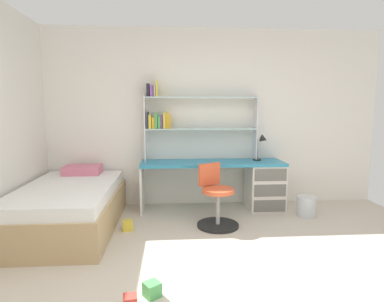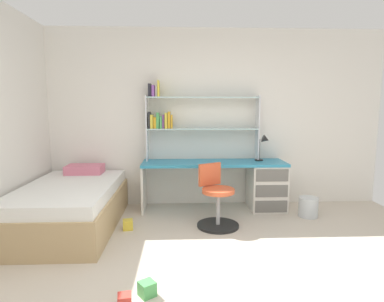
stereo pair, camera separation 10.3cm
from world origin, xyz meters
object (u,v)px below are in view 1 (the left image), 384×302
object	(u,v)px
bed_platform	(69,207)
toy_block_red_3	(130,302)
desk	(249,182)
bookshelf_hutch	(185,116)
desk_lamp	(262,143)
waste_bin	(306,206)
swivel_chair	(216,202)
toy_block_yellow_0	(128,225)
toy_block_green_1	(152,289)

from	to	relation	value
bed_platform	toy_block_red_3	size ratio (longest dim) A/B	18.50
desk	bed_platform	bearing A→B (deg)	-164.99
bookshelf_hutch	desk_lamp	size ratio (longest dim) A/B	4.27
desk	waste_bin	xyz separation A→B (m)	(0.70, -0.37, -0.27)
bookshelf_hutch	swivel_chair	world-z (taller)	bookshelf_hutch
bookshelf_hutch	toy_block_red_3	world-z (taller)	bookshelf_hutch
toy_block_red_3	bed_platform	bearing A→B (deg)	119.75
waste_bin	toy_block_red_3	world-z (taller)	waste_bin
swivel_chair	bookshelf_hutch	bearing A→B (deg)	113.24
bed_platform	toy_block_yellow_0	bearing A→B (deg)	-7.63
desk	toy_block_green_1	world-z (taller)	desk
bookshelf_hutch	swivel_chair	distance (m)	1.37
swivel_chair	toy_block_green_1	distance (m)	1.65
desk	desk_lamp	distance (m)	0.59
toy_block_yellow_0	desk_lamp	bearing A→B (deg)	22.81
desk	desk_lamp	bearing A→B (deg)	13.98
bookshelf_hutch	toy_block_green_1	size ratio (longest dim) A/B	14.10
desk_lamp	swivel_chair	xyz separation A→B (m)	(-0.77, -0.71, -0.65)
toy_block_yellow_0	desk	bearing A→B (deg)	23.74
desk	toy_block_yellow_0	distance (m)	1.85
bookshelf_hutch	bed_platform	xyz separation A→B (m)	(-1.45, -0.80, -1.07)
desk	toy_block_yellow_0	bearing A→B (deg)	-156.26
swivel_chair	toy_block_red_3	distance (m)	1.84
bookshelf_hutch	desk_lamp	xyz separation A→B (m)	(1.12, -0.11, -0.39)
toy_block_yellow_0	toy_block_green_1	xyz separation A→B (m)	(0.37, -1.39, -0.00)
waste_bin	toy_block_red_3	bearing A→B (deg)	-138.72
desk	toy_block_red_3	distance (m)	2.71
swivel_chair	toy_block_red_3	size ratio (longest dim) A/B	7.70
bookshelf_hutch	desk_lamp	world-z (taller)	bookshelf_hutch
desk_lamp	bed_platform	size ratio (longest dim) A/B	0.21
desk	bookshelf_hutch	world-z (taller)	bookshelf_hutch
bed_platform	toy_block_yellow_0	distance (m)	0.75
desk	toy_block_green_1	xyz separation A→B (m)	(-1.30, -2.12, -0.34)
toy_block_green_1	toy_block_red_3	size ratio (longest dim) A/B	1.16
bookshelf_hutch	waste_bin	size ratio (longest dim) A/B	6.15
desk_lamp	waste_bin	bearing A→B (deg)	-38.95
bookshelf_hutch	bed_platform	world-z (taller)	bookshelf_hutch
swivel_chair	waste_bin	distance (m)	1.33
waste_bin	bookshelf_hutch	bearing A→B (deg)	162.07
bed_platform	waste_bin	world-z (taller)	bed_platform
desk	swivel_chair	bearing A→B (deg)	-131.29
bed_platform	toy_block_yellow_0	xyz separation A→B (m)	(0.71, -0.10, -0.21)
bookshelf_hutch	toy_block_yellow_0	world-z (taller)	bookshelf_hutch
bookshelf_hutch	swivel_chair	xyz separation A→B (m)	(0.35, -0.82, -1.04)
bookshelf_hutch	waste_bin	bearing A→B (deg)	-17.93
desk	toy_block_green_1	distance (m)	2.51
desk	swivel_chair	size ratio (longest dim) A/B	2.64
desk	bed_platform	world-z (taller)	desk
desk_lamp	swivel_chair	bearing A→B (deg)	-137.34
desk	waste_bin	size ratio (longest dim) A/B	7.68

